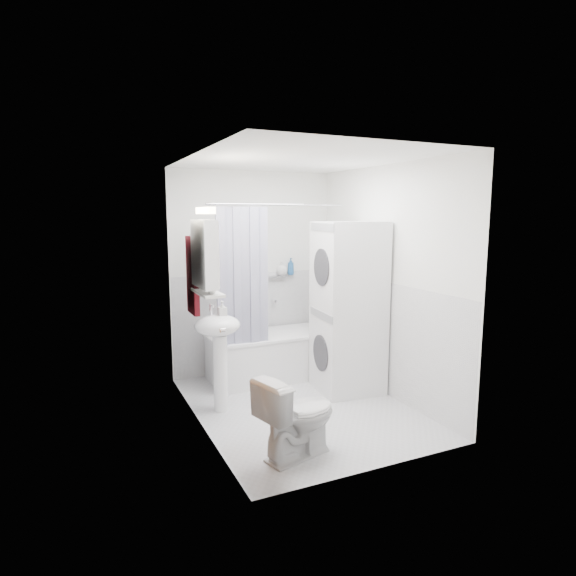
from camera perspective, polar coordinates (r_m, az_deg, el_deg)
name	(u,v)px	position (r m, az deg, el deg)	size (l,w,h in m)	color
floor	(300,407)	(4.94, 1.48, -13.88)	(2.60, 2.60, 0.00)	#BBBBC0
room_walls	(301,258)	(4.57, 1.55, 3.58)	(2.60, 2.60, 2.60)	white
wainscot	(288,341)	(4.99, 0.02, -6.33)	(1.98, 2.58, 2.58)	white
door	(223,330)	(3.80, -7.76, -5.01)	(0.05, 2.00, 2.00)	brown
bathtub	(269,354)	(5.65, -2.24, -7.79)	(1.39, 0.66, 0.53)	white
tub_spout	(274,301)	(5.89, -1.69, -1.50)	(0.04, 0.04, 0.12)	silver
curtain_rod	(278,204)	(5.17, -1.19, 9.87)	(0.02, 0.02, 1.57)	silver
shower_curtain	(242,277)	(5.06, -5.43, 1.34)	(0.55, 0.02, 1.45)	#121340
sink	(218,340)	(4.67, -8.25, -6.16)	(0.44, 0.37, 1.04)	white
medicine_cabinet	(205,252)	(4.34, -9.85, 4.22)	(0.13, 0.50, 0.71)	white
shelf	(207,293)	(4.39, -9.53, -0.53)	(0.18, 0.54, 0.03)	silver
shower_caddy	(278,276)	(5.85, -1.22, 1.39)	(0.22, 0.06, 0.02)	silver
towel	(193,273)	(4.69, -11.24, 1.70)	(0.07, 0.32, 0.77)	#55110A
washer_dryer	(348,307)	(5.19, 7.10, -2.29)	(0.71, 0.71, 1.82)	white
toilet	(298,416)	(3.91, 1.14, -14.92)	(0.38, 0.67, 0.66)	white
soap_pump	(222,315)	(4.63, -7.79, -3.17)	(0.08, 0.17, 0.08)	gray
shelf_bottle	(212,290)	(4.24, -9.02, -0.19)	(0.07, 0.18, 0.07)	gray
shelf_cup	(204,284)	(4.50, -9.95, 0.49)	(0.10, 0.09, 0.10)	gray
shampoo_a	(282,270)	(5.87, -0.73, 2.16)	(0.13, 0.17, 0.13)	gray
shampoo_b	(291,271)	(5.92, 0.33, 1.97)	(0.08, 0.21, 0.08)	#255B96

